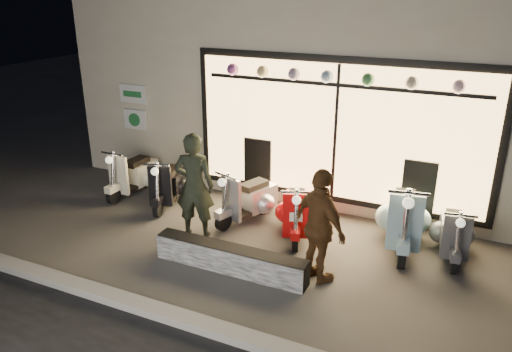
{
  "coord_description": "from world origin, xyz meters",
  "views": [
    {
      "loc": [
        3.09,
        -6.32,
        4.0
      ],
      "look_at": [
        -0.13,
        0.6,
        1.05
      ],
      "focal_mm": 35.0,
      "sensor_mm": 36.0,
      "label": 1
    }
  ],
  "objects": [
    {
      "name": "scooter_cream",
      "position": [
        -3.13,
        1.25,
        0.39
      ],
      "size": [
        0.45,
        1.36,
        0.98
      ],
      "rotation": [
        0.0,
        0.0,
        -0.03
      ],
      "color": "black",
      "rests_on": "ground"
    },
    {
      "name": "scooter_grey",
      "position": [
        2.95,
        1.32,
        0.36
      ],
      "size": [
        0.51,
        1.26,
        0.9
      ],
      "rotation": [
        0.0,
        0.0,
        0.14
      ],
      "color": "black",
      "rests_on": "ground"
    },
    {
      "name": "woman",
      "position": [
        1.29,
        -0.33,
        0.85
      ],
      "size": [
        1.06,
        0.89,
        1.69
      ],
      "primitive_type": "imported",
      "rotation": [
        0.0,
        0.0,
        2.56
      ],
      "color": "#57361B",
      "rests_on": "ground"
    },
    {
      "name": "graffiti_barrier",
      "position": [
        0.03,
        -0.65,
        0.2
      ],
      "size": [
        2.39,
        0.28,
        0.4
      ],
      "primitive_type": "cube",
      "color": "black",
      "rests_on": "ground"
    },
    {
      "name": "ground",
      "position": [
        0.0,
        0.0,
        0.0
      ],
      "size": [
        40.0,
        40.0,
        0.0
      ],
      "primitive_type": "plane",
      "color": "#383533",
      "rests_on": "ground"
    },
    {
      "name": "scooter_blue",
      "position": [
        2.18,
        1.34,
        0.46
      ],
      "size": [
        0.69,
        1.63,
        1.16
      ],
      "rotation": [
        0.0,
        0.0,
        0.17
      ],
      "color": "black",
      "rests_on": "ground"
    },
    {
      "name": "shop_building",
      "position": [
        0.0,
        4.98,
        2.1
      ],
      "size": [
        10.2,
        6.23,
        4.2
      ],
      "color": "beige",
      "rests_on": "ground"
    },
    {
      "name": "scooter_silver",
      "position": [
        -0.45,
        1.12,
        0.39
      ],
      "size": [
        0.73,
        1.35,
        0.97
      ],
      "rotation": [
        0.0,
        0.0,
        -0.34
      ],
      "color": "black",
      "rests_on": "ground"
    },
    {
      "name": "kerb",
      "position": [
        0.0,
        -2.0,
        0.06
      ],
      "size": [
        40.0,
        0.25,
        0.12
      ],
      "primitive_type": "cube",
      "color": "slate",
      "rests_on": "ground"
    },
    {
      "name": "man",
      "position": [
        -1.02,
        0.11,
        0.9
      ],
      "size": [
        0.75,
        0.6,
        1.81
      ],
      "primitive_type": "imported",
      "rotation": [
        0.0,
        0.0,
        3.42
      ],
      "color": "black",
      "rests_on": "ground"
    },
    {
      "name": "scooter_red",
      "position": [
        0.46,
        0.97,
        0.39
      ],
      "size": [
        0.73,
        1.34,
        0.97
      ],
      "rotation": [
        0.0,
        0.0,
        0.34
      ],
      "color": "black",
      "rests_on": "ground"
    },
    {
      "name": "scooter_black",
      "position": [
        -2.21,
        1.1,
        0.39
      ],
      "size": [
        0.67,
        1.35,
        0.96
      ],
      "rotation": [
        0.0,
        0.0,
        0.27
      ],
      "color": "black",
      "rests_on": "ground"
    }
  ]
}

